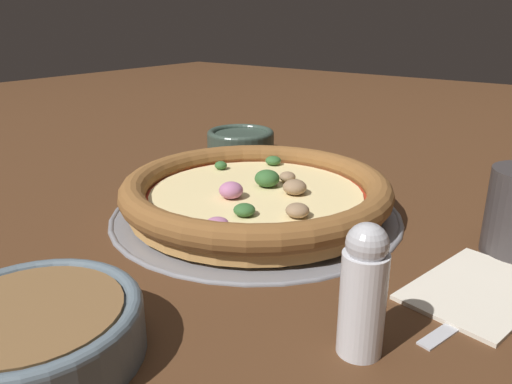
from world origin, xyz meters
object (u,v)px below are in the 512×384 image
at_px(pizza, 256,193).
at_px(bowl_near, 241,141).
at_px(napkin, 479,288).
at_px(pepper_shaker, 363,290).
at_px(pizza_tray, 256,212).
at_px(fork, 487,303).
at_px(bowl_far, 34,329).

bearing_deg(pizza, bowl_near, 42.40).
distance_m(bowl_near, napkin, 0.52).
bearing_deg(pepper_shaker, pizza_tray, 52.58).
height_order(pizza, fork, pizza).
distance_m(pizza_tray, bowl_far, 0.32).
height_order(bowl_near, pepper_shaker, pepper_shaker).
bearing_deg(fork, pizza, 94.98).
distance_m(pizza_tray, pizza, 0.03).
relative_size(pizza, napkin, 2.13).
bearing_deg(bowl_far, pizza_tray, 6.94).
distance_m(bowl_far, fork, 0.36).
bearing_deg(napkin, bowl_far, 140.91).
bearing_deg(bowl_near, pizza, -137.60).
relative_size(napkin, fork, 0.94).
xyz_separation_m(pizza_tray, pizza, (-0.00, -0.00, 0.03)).
xyz_separation_m(fork, pepper_shaker, (-0.12, 0.06, 0.05)).
distance_m(pizza_tray, napkin, 0.27).
bearing_deg(pizza, pepper_shaker, -127.44).
bearing_deg(fork, pizza_tray, 94.98).
relative_size(pizza_tray, pizza, 1.08).
height_order(pizza, bowl_far, pizza).
xyz_separation_m(bowl_near, fork, (-0.25, -0.47, -0.02)).
relative_size(napkin, pepper_shaker, 1.51).
height_order(pizza_tray, bowl_near, bowl_near).
xyz_separation_m(bowl_far, napkin, (0.29, -0.23, -0.02)).
bearing_deg(pepper_shaker, bowl_near, 47.47).
bearing_deg(bowl_near, pepper_shaker, -132.53).
bearing_deg(napkin, pizza_tray, 83.92).
bearing_deg(pizza_tray, bowl_near, 42.37).
bearing_deg(fork, bowl_near, 76.08).
distance_m(bowl_near, pepper_shaker, 0.56).
bearing_deg(fork, pepper_shaker, 168.25).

